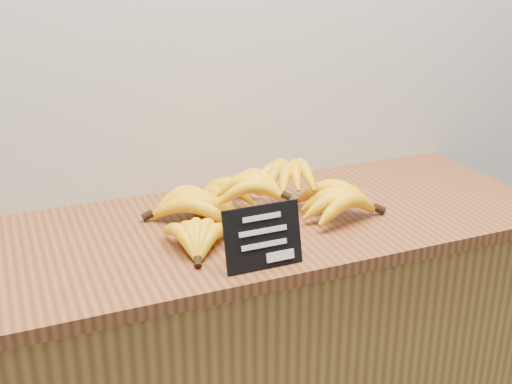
% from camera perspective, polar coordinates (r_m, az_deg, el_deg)
% --- Properties ---
extents(counter_top, '(1.44, 0.54, 0.03)m').
position_cam_1_polar(counter_top, '(1.49, -0.74, -3.11)').
color(counter_top, brown).
rests_on(counter_top, counter).
extents(chalkboard_sign, '(0.16, 0.04, 0.13)m').
position_cam_1_polar(chalkboard_sign, '(1.26, 0.63, -4.04)').
color(chalkboard_sign, black).
rests_on(chalkboard_sign, counter_top).
extents(banana_pile, '(0.57, 0.40, 0.12)m').
position_cam_1_polar(banana_pile, '(1.47, -0.29, -0.75)').
color(banana_pile, yellow).
rests_on(banana_pile, counter_top).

